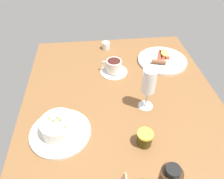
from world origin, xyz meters
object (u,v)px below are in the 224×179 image
creamer_jug (106,45)px  wine_glass (149,83)px  coffee_cup (114,67)px  porridge_bowl (59,128)px  breakfast_plate (162,60)px  jam_jar (145,138)px

creamer_jug → wine_glass: wine_glass is taller
coffee_cup → wine_glass: (24.38, 10.46, 9.59)cm
porridge_bowl → breakfast_plate: size_ratio=0.87×
wine_glass → jam_jar: wine_glass is taller
jam_jar → breakfast_plate: size_ratio=0.23×
porridge_bowl → creamer_jug: bearing=159.4°
wine_glass → breakfast_plate: (-31.07, 16.04, -11.66)cm
breakfast_plate → wine_glass: bearing=-27.3°
wine_glass → creamer_jug: bearing=-165.2°
coffee_cup → jam_jar: bearing=8.0°
porridge_bowl → coffee_cup: 41.83cm
porridge_bowl → coffee_cup: size_ratio=1.66×
wine_glass → jam_jar: bearing=-14.5°
jam_jar → breakfast_plate: jam_jar is taller
creamer_jug → jam_jar: 65.14cm
breakfast_plate → coffee_cup: bearing=-75.8°
coffee_cup → wine_glass: wine_glass is taller
porridge_bowl → wine_glass: size_ratio=1.19×
porridge_bowl → coffee_cup: (-34.66, 23.41, -0.20)cm
porridge_bowl → jam_jar: size_ratio=3.86×
porridge_bowl → wine_glass: 36.62cm
jam_jar → coffee_cup: bearing=-172.0°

